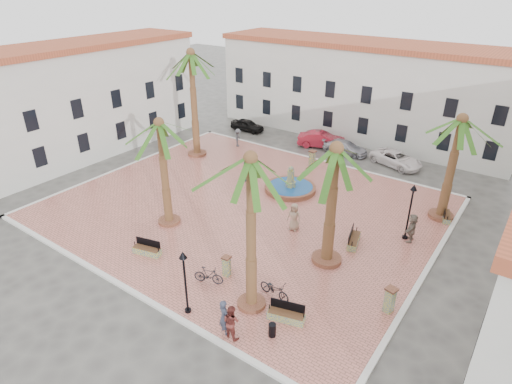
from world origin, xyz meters
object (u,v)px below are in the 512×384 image
cyclist_a (224,317)px  bollard_e (390,300)px  bicycle_b (209,275)px  pedestrian_north (238,138)px  bench_s (147,250)px  bench_ne (446,216)px  litter_bin (272,330)px  car_red (322,140)px  fountain (290,187)px  bicycle_a (275,289)px  pedestrian_fountain_b (245,171)px  palm_ne (459,132)px  pedestrian_fountain_a (294,217)px  palm_s (251,176)px  cyclist_b (231,321)px  bollard_se (227,266)px  palm_nw (191,64)px  lamppost_s (184,272)px  bench_se (286,315)px  lamppost_e (411,203)px  palm_e (335,164)px  pedestrian_east (412,228)px  car_black (247,125)px  palm_sw (160,135)px  car_silver (345,147)px  bench_e (354,240)px  bollard_n (312,158)px  car_white (396,159)px

cyclist_a → bollard_e: bearing=-116.8°
bicycle_b → pedestrian_north: pedestrian_north is taller
bench_s → bench_ne: bench_s is taller
litter_bin → car_red: 25.61m
fountain → bench_ne: fountain is taller
bicycle_a → bicycle_b: size_ratio=1.11×
cyclist_a → pedestrian_fountain_b: 16.68m
palm_ne → pedestrian_fountain_a: 11.73m
palm_s → bicycle_b: 7.37m
cyclist_b → bollard_se: bearing=-44.2°
palm_nw → lamppost_s: bearing=-48.7°
bench_se → lamppost_e: bearing=61.7°
bench_s → palm_e: bearing=17.6°
pedestrian_east → car_black: bearing=-124.5°
palm_sw → bench_ne: size_ratio=4.35×
palm_nw → palm_s: 21.15m
car_black → bench_se: bearing=-143.1°
bench_s → bicycle_a: bicycle_a is taller
palm_nw → bollard_e: (22.05, -9.96, -7.52)m
bollard_e → cyclist_b: (-5.35, -5.84, 0.14)m
bollard_se → pedestrian_east: size_ratio=0.66×
palm_e → bollard_e: bearing=-24.4°
palm_s → car_silver: 23.82m
bench_e → lamppost_s: 11.45m
pedestrian_east → palm_e: bearing=-39.8°
palm_nw → cyclist_b: bearing=-43.4°
fountain → car_black: fountain is taller
palm_ne → bollard_se: palm_ne is taller
palm_s → palm_ne: bearing=69.8°
bench_s → bollard_se: bollard_se is taller
palm_s → bench_e: size_ratio=4.30×
palm_sw → cyclist_a: palm_sw is taller
palm_nw → bollard_se: bearing=-42.3°
bollard_n → pedestrian_north: size_ratio=0.85×
palm_nw → pedestrian_east: (20.87, -2.94, -7.32)m
fountain → car_white: (4.90, 9.95, 0.23)m
litter_bin → bicycle_a: size_ratio=0.37×
lamppost_s → litter_bin: 4.94m
cyclist_b → car_black: size_ratio=0.47×
bench_e → car_red: size_ratio=0.42×
pedestrian_east → bench_e: bearing=-54.5°
bicycle_b → pedestrian_fountain_a: size_ratio=0.88×
palm_s → cyclist_a: palm_s is taller
lamppost_e → pedestrian_fountain_a: (-6.34, -3.23, -1.63)m
bench_e → lamppost_e: 4.19m
bollard_n → pedestrian_north: (-8.35, 0.21, 0.11)m
lamppost_s → litter_bin: (4.33, 1.11, -2.11)m
palm_ne → cyclist_b: 18.58m
bollard_n → car_white: 7.58m
bench_s → car_red: size_ratio=0.40×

